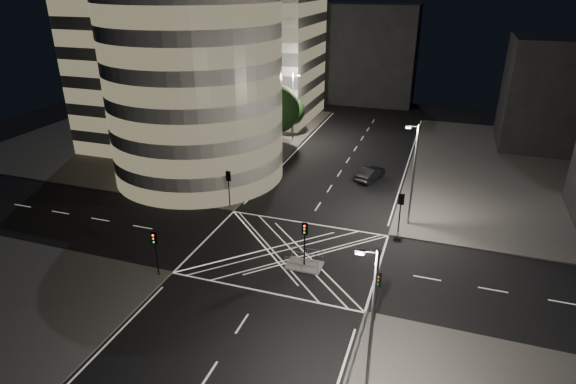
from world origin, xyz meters
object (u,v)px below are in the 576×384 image
(central_island, at_px, (304,265))
(sedan, at_px, (370,174))
(street_lamp_left_far, at_px, (293,105))
(street_lamp_left_near, at_px, (242,142))
(traffic_signal_island, at_px, (305,236))
(traffic_signal_nr, at_px, (377,288))
(street_lamp_right_near, at_px, (371,325))
(traffic_signal_nl, at_px, (155,246))
(traffic_signal_fl, at_px, (229,182))
(traffic_signal_fr, at_px, (401,206))
(street_lamp_right_far, at_px, (413,172))

(central_island, bearing_deg, sedan, 84.59)
(central_island, bearing_deg, street_lamp_left_far, 109.95)
(street_lamp_left_near, distance_m, street_lamp_left_far, 18.00)
(street_lamp_left_far, bearing_deg, traffic_signal_island, -70.05)
(central_island, height_order, traffic_signal_nr, traffic_signal_nr)
(street_lamp_right_near, distance_m, sedan, 34.02)
(traffic_signal_island, bearing_deg, street_lamp_right_near, -59.25)
(traffic_signal_nl, distance_m, street_lamp_left_far, 36.90)
(traffic_signal_nl, bearing_deg, traffic_signal_fl, 90.00)
(traffic_signal_fr, relative_size, street_lamp_left_far, 0.40)
(street_lamp_right_far, distance_m, street_lamp_right_near, 23.00)
(sedan, bearing_deg, street_lamp_left_near, 46.29)
(traffic_signal_nl, height_order, street_lamp_left_near, street_lamp_left_near)
(traffic_signal_fl, distance_m, street_lamp_right_far, 18.55)
(traffic_signal_fl, distance_m, street_lamp_right_near, 27.79)
(traffic_signal_fr, distance_m, sedan, 13.52)
(traffic_signal_fr, relative_size, traffic_signal_nr, 1.00)
(traffic_signal_island, height_order, street_lamp_right_far, street_lamp_right_far)
(street_lamp_left_near, bearing_deg, traffic_signal_fl, -83.03)
(traffic_signal_island, relative_size, street_lamp_left_near, 0.40)
(traffic_signal_fl, relative_size, traffic_signal_nr, 1.00)
(central_island, distance_m, street_lamp_right_far, 13.98)
(traffic_signal_fl, bearing_deg, street_lamp_left_far, 91.57)
(street_lamp_left_near, xyz_separation_m, street_lamp_left_far, (0.00, 18.00, 0.00))
(traffic_signal_island, distance_m, street_lamp_right_far, 13.13)
(street_lamp_left_far, height_order, street_lamp_right_near, same)
(central_island, distance_m, street_lamp_left_near, 18.52)
(traffic_signal_nl, distance_m, street_lamp_right_near, 19.78)
(central_island, distance_m, traffic_signal_fl, 13.91)
(sedan, bearing_deg, traffic_signal_nr, 118.41)
(central_island, bearing_deg, street_lamp_right_far, 54.70)
(traffic_signal_nr, relative_size, traffic_signal_island, 1.00)
(street_lamp_left_far, bearing_deg, traffic_signal_nl, -89.01)
(traffic_signal_fr, bearing_deg, traffic_signal_fl, 180.00)
(street_lamp_right_far, relative_size, street_lamp_right_near, 1.00)
(traffic_signal_island, height_order, sedan, traffic_signal_island)
(street_lamp_left_near, bearing_deg, sedan, 28.39)
(traffic_signal_nl, distance_m, traffic_signal_fr, 22.24)
(traffic_signal_fr, xyz_separation_m, street_lamp_right_far, (0.64, 2.20, 2.63))
(traffic_signal_fl, height_order, street_lamp_right_far, street_lamp_right_far)
(central_island, distance_m, street_lamp_right_near, 15.54)
(street_lamp_left_near, bearing_deg, street_lamp_right_far, -9.03)
(traffic_signal_island, distance_m, street_lamp_right_near, 14.78)
(central_island, relative_size, traffic_signal_fl, 0.75)
(traffic_signal_fl, height_order, street_lamp_left_near, street_lamp_left_near)
(central_island, relative_size, traffic_signal_fr, 0.75)
(sedan, bearing_deg, street_lamp_right_far, 136.01)
(traffic_signal_nr, distance_m, street_lamp_right_far, 16.03)
(street_lamp_left_far, height_order, street_lamp_right_far, same)
(street_lamp_left_near, bearing_deg, traffic_signal_fr, -15.92)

